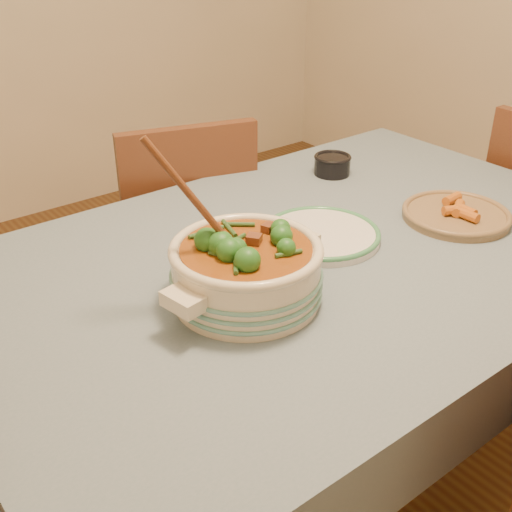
{
  "coord_description": "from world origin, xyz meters",
  "views": [
    {
      "loc": [
        -0.94,
        -0.98,
        1.49
      ],
      "look_at": [
        -0.24,
        -0.09,
        0.86
      ],
      "focal_mm": 45.0,
      "sensor_mm": 36.0,
      "label": 1
    }
  ],
  "objects_px": {
    "stew_casserole": "(246,267)",
    "condiment_bowl": "(332,164)",
    "dining_table": "(311,282)",
    "chair_far": "(184,232)",
    "white_plate": "(321,234)",
    "fried_plate": "(456,213)"
  },
  "relations": [
    {
      "from": "condiment_bowl",
      "to": "fried_plate",
      "type": "relative_size",
      "value": 0.47
    },
    {
      "from": "chair_far",
      "to": "dining_table",
      "type": "bearing_deg",
      "value": 102.6
    },
    {
      "from": "fried_plate",
      "to": "dining_table",
      "type": "bearing_deg",
      "value": 165.38
    },
    {
      "from": "dining_table",
      "to": "fried_plate",
      "type": "height_order",
      "value": "fried_plate"
    },
    {
      "from": "white_plate",
      "to": "chair_far",
      "type": "bearing_deg",
      "value": 90.42
    },
    {
      "from": "dining_table",
      "to": "chair_far",
      "type": "bearing_deg",
      "value": 85.72
    },
    {
      "from": "dining_table",
      "to": "condiment_bowl",
      "type": "height_order",
      "value": "condiment_bowl"
    },
    {
      "from": "dining_table",
      "to": "white_plate",
      "type": "height_order",
      "value": "white_plate"
    },
    {
      "from": "stew_casserole",
      "to": "fried_plate",
      "type": "relative_size",
      "value": 1.35
    },
    {
      "from": "stew_casserole",
      "to": "white_plate",
      "type": "relative_size",
      "value": 1.09
    },
    {
      "from": "dining_table",
      "to": "condiment_bowl",
      "type": "distance_m",
      "value": 0.51
    },
    {
      "from": "dining_table",
      "to": "stew_casserole",
      "type": "bearing_deg",
      "value": -163.41
    },
    {
      "from": "dining_table",
      "to": "condiment_bowl",
      "type": "bearing_deg",
      "value": 40.75
    },
    {
      "from": "condiment_bowl",
      "to": "chair_far",
      "type": "xyz_separation_m",
      "value": [
        -0.33,
        0.35,
        -0.27
      ]
    },
    {
      "from": "stew_casserole",
      "to": "condiment_bowl",
      "type": "height_order",
      "value": "stew_casserole"
    },
    {
      "from": "white_plate",
      "to": "condiment_bowl",
      "type": "relative_size",
      "value": 2.63
    },
    {
      "from": "fried_plate",
      "to": "chair_far",
      "type": "height_order",
      "value": "chair_far"
    },
    {
      "from": "stew_casserole",
      "to": "white_plate",
      "type": "xyz_separation_m",
      "value": [
        0.31,
        0.1,
        -0.07
      ]
    },
    {
      "from": "dining_table",
      "to": "chair_far",
      "type": "distance_m",
      "value": 0.69
    },
    {
      "from": "dining_table",
      "to": "condiment_bowl",
      "type": "xyz_separation_m",
      "value": [
        0.38,
        0.32,
        0.13
      ]
    },
    {
      "from": "stew_casserole",
      "to": "chair_far",
      "type": "height_order",
      "value": "stew_casserole"
    },
    {
      "from": "stew_casserole",
      "to": "chair_far",
      "type": "xyz_separation_m",
      "value": [
        0.31,
        0.75,
        -0.32
      ]
    }
  ]
}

